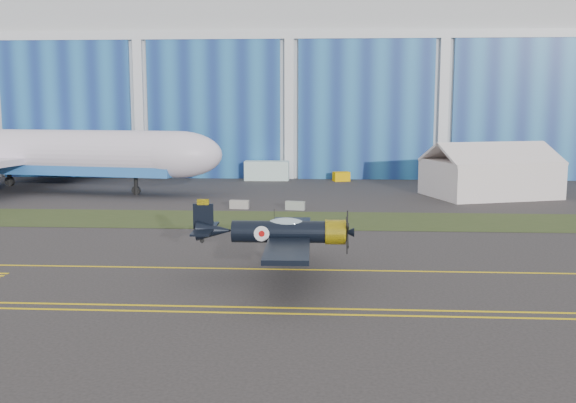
# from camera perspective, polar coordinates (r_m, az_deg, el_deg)

# --- Properties ---
(ground) EXTENTS (260.00, 260.00, 0.00)m
(ground) POSITION_cam_1_polar(r_m,az_deg,el_deg) (50.21, -3.21, -4.32)
(ground) COLOR #373333
(ground) RESTS_ON ground
(grass_median) EXTENTS (260.00, 10.00, 0.02)m
(grass_median) POSITION_cam_1_polar(r_m,az_deg,el_deg) (63.86, -1.75, -1.55)
(grass_median) COLOR #475128
(grass_median) RESTS_ON ground
(hangar) EXTENTS (220.00, 45.70, 30.00)m
(hangar) POSITION_cam_1_polar(r_m,az_deg,el_deg) (120.63, 0.75, 10.24)
(hangar) COLOR silver
(hangar) RESTS_ON ground
(taxiway_centreline) EXTENTS (200.00, 0.20, 0.02)m
(taxiway_centreline) POSITION_cam_1_polar(r_m,az_deg,el_deg) (45.38, -3.94, -5.69)
(taxiway_centreline) COLOR yellow
(taxiway_centreline) RESTS_ON ground
(edge_line_near) EXTENTS (80.00, 0.20, 0.02)m
(edge_line_near) POSITION_cam_1_polar(r_m,az_deg,el_deg) (36.34, -5.89, -9.32)
(edge_line_near) COLOR yellow
(edge_line_near) RESTS_ON ground
(edge_line_far) EXTENTS (80.00, 0.20, 0.02)m
(edge_line_far) POSITION_cam_1_polar(r_m,az_deg,el_deg) (37.28, -5.64, -8.85)
(edge_line_far) COLOR yellow
(edge_line_far) RESTS_ON ground
(warbird) EXTENTS (11.60, 13.89, 4.05)m
(warbird) POSITION_cam_1_polar(r_m,az_deg,el_deg) (42.33, -0.74, -2.57)
(warbird) COLOR black
(warbird) RESTS_ON ground
(jetliner) EXTENTS (70.81, 62.93, 21.96)m
(jetliner) POSITION_cam_1_polar(r_m,az_deg,el_deg) (91.49, -22.93, 7.69)
(jetliner) COLOR white
(jetliner) RESTS_ON ground
(tent) EXTENTS (16.45, 14.04, 6.49)m
(tent) POSITION_cam_1_polar(r_m,az_deg,el_deg) (83.03, 16.75, 2.64)
(tent) COLOR white
(tent) RESTS_ON ground
(shipping_container) EXTENTS (6.33, 2.60, 2.73)m
(shipping_container) POSITION_cam_1_polar(r_m,az_deg,el_deg) (96.63, -1.81, 2.63)
(shipping_container) COLOR silver
(shipping_container) RESTS_ON ground
(tug) EXTENTS (2.57, 2.01, 1.32)m
(tug) POSITION_cam_1_polar(r_m,az_deg,el_deg) (95.63, 4.53, 2.12)
(tug) COLOR #FAB800
(tug) RESTS_ON ground
(barrier_a) EXTENTS (2.04, 0.76, 0.90)m
(barrier_a) POSITION_cam_1_polar(r_m,az_deg,el_deg) (70.70, -4.14, -0.25)
(barrier_a) COLOR #9D9790
(barrier_a) RESTS_ON ground
(barrier_b) EXTENTS (2.07, 0.94, 0.90)m
(barrier_b) POSITION_cam_1_polar(r_m,az_deg,el_deg) (69.72, 0.61, -0.35)
(barrier_b) COLOR #949C92
(barrier_b) RESTS_ON ground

